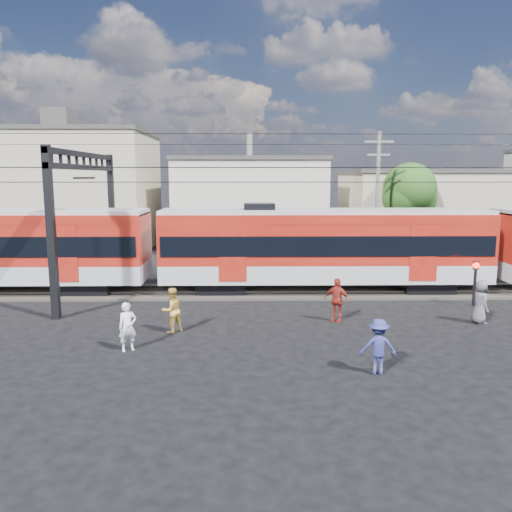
% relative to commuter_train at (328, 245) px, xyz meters
% --- Properties ---
extents(ground, '(120.00, 120.00, 0.00)m').
position_rel_commuter_train_xyz_m(ground, '(-1.84, -8.00, -2.40)').
color(ground, black).
rests_on(ground, ground).
extents(track_bed, '(70.00, 3.40, 0.12)m').
position_rel_commuter_train_xyz_m(track_bed, '(-1.84, 0.00, -2.34)').
color(track_bed, '#2D2823').
rests_on(track_bed, ground).
extents(rail_near, '(70.00, 0.12, 0.12)m').
position_rel_commuter_train_xyz_m(rail_near, '(-1.84, -0.75, -2.22)').
color(rail_near, '#59544C').
rests_on(rail_near, track_bed).
extents(rail_far, '(70.00, 0.12, 0.12)m').
position_rel_commuter_train_xyz_m(rail_far, '(-1.84, 0.75, -2.22)').
color(rail_far, '#59544C').
rests_on(rail_far, track_bed).
extents(commuter_train, '(50.30, 3.08, 4.17)m').
position_rel_commuter_train_xyz_m(commuter_train, '(0.00, 0.00, 0.00)').
color(commuter_train, black).
rests_on(commuter_train, ground).
extents(catenary, '(70.00, 9.30, 7.52)m').
position_rel_commuter_train_xyz_m(catenary, '(-10.49, -0.00, 2.73)').
color(catenary, black).
rests_on(catenary, ground).
extents(building_west, '(14.28, 10.20, 9.30)m').
position_rel_commuter_train_xyz_m(building_west, '(-18.84, 16.00, 2.25)').
color(building_west, tan).
rests_on(building_west, ground).
extents(building_midwest, '(12.24, 12.24, 7.30)m').
position_rel_commuter_train_xyz_m(building_midwest, '(-3.84, 19.00, 1.25)').
color(building_midwest, '#BDB4A5').
rests_on(building_midwest, ground).
extents(building_mideast, '(16.32, 10.20, 6.30)m').
position_rel_commuter_train_xyz_m(building_mideast, '(12.16, 16.00, 0.75)').
color(building_mideast, tan).
rests_on(building_mideast, ground).
extents(utility_pole_mid, '(1.80, 0.24, 8.50)m').
position_rel_commuter_train_xyz_m(utility_pole_mid, '(4.16, 7.00, 2.13)').
color(utility_pole_mid, slate).
rests_on(utility_pole_mid, ground).
extents(tree_near, '(3.82, 3.64, 6.72)m').
position_rel_commuter_train_xyz_m(tree_near, '(7.34, 10.09, 2.26)').
color(tree_near, '#382619').
rests_on(tree_near, ground).
extents(pedestrian_a, '(0.71, 0.63, 1.65)m').
position_rel_commuter_train_xyz_m(pedestrian_a, '(-7.98, -8.35, -1.58)').
color(pedestrian_a, white).
rests_on(pedestrian_a, ground).
extents(pedestrian_b, '(1.05, 1.02, 1.71)m').
position_rel_commuter_train_xyz_m(pedestrian_b, '(-6.81, -6.39, -1.55)').
color(pedestrian_b, gold).
rests_on(pedestrian_b, ground).
extents(pedestrian_c, '(1.11, 0.69, 1.66)m').
position_rel_commuter_train_xyz_m(pedestrian_c, '(-0.13, -10.45, -1.57)').
color(pedestrian_c, navy).
rests_on(pedestrian_c, ground).
extents(pedestrian_d, '(1.12, 0.91, 1.78)m').
position_rel_commuter_train_xyz_m(pedestrian_d, '(-0.43, -5.08, -1.51)').
color(pedestrian_d, maroon).
rests_on(pedestrian_d, ground).
extents(pedestrian_e, '(0.61, 0.89, 1.73)m').
position_rel_commuter_train_xyz_m(pedestrian_e, '(5.23, -5.39, -1.53)').
color(pedestrian_e, '#55555A').
rests_on(pedestrian_e, ground).
extents(crossing_signal, '(0.30, 0.30, 2.04)m').
position_rel_commuter_train_xyz_m(crossing_signal, '(6.20, -2.71, -0.99)').
color(crossing_signal, black).
rests_on(crossing_signal, ground).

